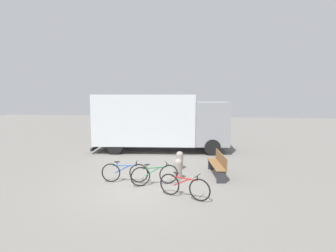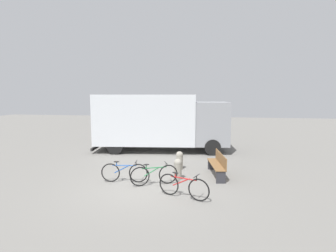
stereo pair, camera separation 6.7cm
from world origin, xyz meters
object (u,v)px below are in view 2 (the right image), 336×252
(bicycle_far, at_px, (183,186))
(bicycle_middle, at_px, (154,175))
(delivery_truck, at_px, (160,120))
(park_bench, at_px, (218,163))
(bicycle_near, at_px, (124,172))
(bollard_near_bench, at_px, (178,168))
(bollard_far_bench, at_px, (179,159))

(bicycle_far, bearing_deg, bicycle_middle, 158.66)
(delivery_truck, bearing_deg, park_bench, -60.37)
(bicycle_near, relative_size, bollard_near_bench, 2.20)
(bollard_far_bench, bearing_deg, bicycle_middle, -106.78)
(delivery_truck, height_order, park_bench, delivery_truck)
(bollard_near_bench, bearing_deg, bollard_far_bench, 94.12)
(bicycle_far, height_order, bollard_far_bench, bicycle_far)
(bollard_near_bench, bearing_deg, park_bench, 22.81)
(park_bench, relative_size, bollard_near_bench, 2.50)
(park_bench, relative_size, bicycle_near, 1.13)
(park_bench, bearing_deg, delivery_truck, 26.14)
(park_bench, bearing_deg, bicycle_far, 145.31)
(delivery_truck, distance_m, bicycle_middle, 6.09)
(delivery_truck, height_order, bollard_near_bench, delivery_truck)
(delivery_truck, xyz_separation_m, bollard_near_bench, (1.69, -5.05, -1.33))
(bicycle_near, bearing_deg, bollard_far_bench, 42.82)
(delivery_truck, xyz_separation_m, bollard_far_bench, (1.59, -3.67, -1.34))
(bicycle_middle, bearing_deg, bicycle_near, 149.32)
(park_bench, distance_m, bollard_near_bench, 1.66)
(park_bench, bearing_deg, bicycle_near, 101.10)
(park_bench, bearing_deg, bicycle_middle, 112.35)
(bicycle_far, bearing_deg, park_bench, 85.42)
(bicycle_far, bearing_deg, bicycle_near, 173.81)
(bicycle_near, distance_m, bicycle_middle, 1.16)
(bicycle_middle, bearing_deg, bicycle_far, -66.11)
(delivery_truck, height_order, bicycle_far, delivery_truck)
(delivery_truck, bearing_deg, bicycle_far, -79.62)
(bollard_near_bench, relative_size, bollard_far_bench, 1.01)
(delivery_truck, distance_m, bollard_far_bench, 4.22)
(delivery_truck, height_order, bicycle_near, delivery_truck)
(park_bench, xyz_separation_m, bicycle_middle, (-2.28, -1.45, -0.13))
(bicycle_middle, height_order, bicycle_far, same)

